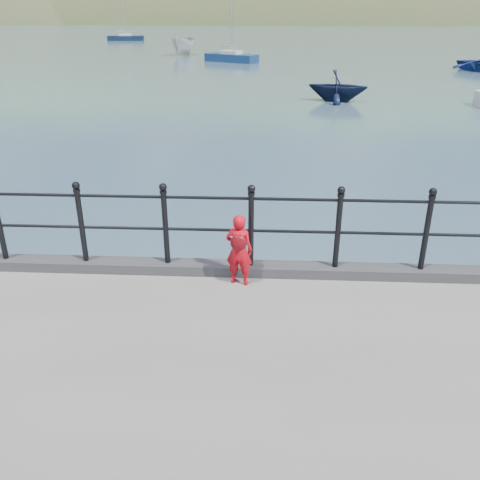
# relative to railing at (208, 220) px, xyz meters

# --- Properties ---
(ground) EXTENTS (600.00, 600.00, 0.00)m
(ground) POSITION_rel_railing_xyz_m (-0.00, 0.15, -1.82)
(ground) COLOR #2D4251
(ground) RESTS_ON ground
(kerb) EXTENTS (60.00, 0.30, 0.15)m
(kerb) POSITION_rel_railing_xyz_m (-0.00, -0.00, -0.75)
(kerb) COLOR #28282B
(kerb) RESTS_ON quay
(railing) EXTENTS (18.11, 0.11, 1.20)m
(railing) POSITION_rel_railing_xyz_m (0.00, 0.00, 0.00)
(railing) COLOR black
(railing) RESTS_ON kerb
(far_shore) EXTENTS (830.00, 200.00, 156.00)m
(far_shore) POSITION_rel_railing_xyz_m (38.34, 239.56, -24.39)
(far_shore) COLOR #333A21
(far_shore) RESTS_ON ground
(child) EXTENTS (0.42, 0.35, 1.02)m
(child) POSITION_rel_railing_xyz_m (0.45, -0.29, -0.30)
(child) COLOR red
(child) RESTS_ON quay
(launch_white) EXTENTS (2.64, 5.00, 1.83)m
(launch_white) POSITION_rel_railing_xyz_m (-8.22, 50.13, -0.91)
(launch_white) COLOR beige
(launch_white) RESTS_ON ground
(launch_navy) EXTENTS (3.63, 3.33, 1.61)m
(launch_navy) POSITION_rel_railing_xyz_m (4.43, 21.32, -1.02)
(launch_navy) COLOR black
(launch_navy) RESTS_ON ground
(sailboat_port) EXTENTS (5.16, 3.96, 7.45)m
(sailboat_port) POSITION_rel_railing_xyz_m (-2.68, 42.81, -1.48)
(sailboat_port) COLOR navy
(sailboat_port) RESTS_ON ground
(sailboat_left) EXTENTS (5.52, 2.18, 7.75)m
(sailboat_left) POSITION_rel_railing_xyz_m (-21.26, 76.11, -1.48)
(sailboat_left) COLOR black
(sailboat_left) RESTS_ON ground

